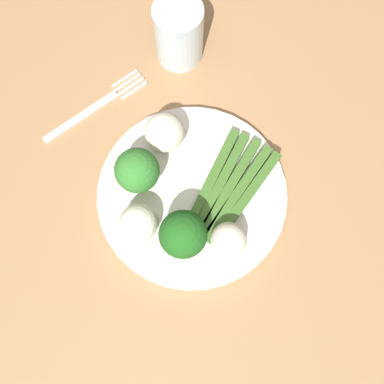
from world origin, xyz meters
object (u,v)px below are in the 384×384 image
Objects in this scene: broccoli_back_right at (137,171)px; broccoli_right at (183,235)px; cauliflower_front_left at (165,132)px; cauliflower_near_fork at (229,240)px; cauliflower_outer_edge at (139,223)px; dining_table at (169,196)px; plate at (192,195)px; fork at (96,107)px; water_glass at (179,33)px; asparagus_bundle at (229,188)px.

broccoli_back_right is 0.10m from broccoli_right.
cauliflower_front_left is 1.16× the size of cauliflower_near_fork.
cauliflower_outer_edge is at bearing -142.26° from cauliflower_near_fork.
cauliflower_front_left is 0.12m from cauliflower_outer_edge.
cauliflower_outer_edge reaches higher than dining_table.
broccoli_back_right is at bearing 140.37° from cauliflower_outer_edge.
cauliflower_near_fork reaches higher than plate.
broccoli_right is 0.23m from fork.
broccoli_right reaches higher than dining_table.
broccoli_right is 0.14m from cauliflower_front_left.
broccoli_back_right is 0.14m from cauliflower_near_fork.
fork is (-0.11, -0.04, -0.04)m from cauliflower_front_left.
cauliflower_near_fork is (0.04, 0.04, -0.02)m from broccoli_right.
broccoli_back_right is 0.97× the size of broccoli_right.
cauliflower_near_fork is 0.27× the size of fork.
cauliflower_near_fork reaches higher than fork.
water_glass reaches higher than fork.
cauliflower_front_left is 0.56× the size of water_glass.
dining_table is at bearing 155.07° from broccoli_right.
broccoli_right is at bearing 30.97° from cauliflower_outer_edge.
dining_table is 20.22× the size of broccoli_right.
water_glass is (-0.13, 0.14, 0.14)m from dining_table.
asparagus_bundle reaches higher than plate.
cauliflower_outer_edge is at bearing -96.99° from plate.
plate is at bearing 128.85° from broccoli_right.
broccoli_back_right is (-0.01, -0.03, 0.15)m from dining_table.
cauliflower_outer_edge is 0.51× the size of water_glass.
broccoli_back_right is at bearing -55.20° from water_glass.
water_glass reaches higher than dining_table.
broccoli_right is 0.28m from water_glass.
cauliflower_near_fork is at bearing 0.21° from dining_table.
broccoli_right is 1.49× the size of cauliflower_outer_edge.
fork is 0.15m from water_glass.
cauliflower_near_fork is (0.14, 0.03, -0.02)m from broccoli_back_right.
cauliflower_outer_edge reaches higher than cauliflower_near_fork.
broccoli_back_right reaches higher than fork.
broccoli_back_right reaches higher than cauliflower_near_fork.
dining_table is at bearing -84.14° from fork.
plate reaches higher than fork.
broccoli_right is (0.04, -0.05, 0.05)m from plate.
broccoli_right is 1.58× the size of cauliflower_near_fork.
plate is at bearing 172.59° from cauliflower_near_fork.
broccoli_back_right is at bearing -117.15° from dining_table.
broccoli_right is at bearing -39.99° from water_glass.
water_glass is (0.01, 0.15, 0.04)m from fork.
cauliflower_front_left reaches higher than plate.
broccoli_right is (0.01, -0.09, 0.03)m from asparagus_bundle.
water_glass reaches higher than broccoli_back_right.
cauliflower_near_fork is 0.49× the size of water_glass.
cauliflower_near_fork is at bearing -11.88° from cauliflower_front_left.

